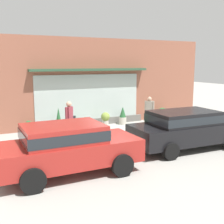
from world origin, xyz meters
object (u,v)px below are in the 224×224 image
Objects in this scene: fire_hydrant at (86,127)px; potted_plant_by_entrance at (83,124)px; potted_plant_near_hydrant at (105,119)px; potted_plant_trailing_edge at (59,120)px; parked_car_red at (68,146)px; potted_plant_corner_tall at (123,116)px; potted_plant_doorstep at (29,127)px; pedestrian_with_handbag at (70,118)px; parked_car_black at (186,127)px; potted_plant_window_right at (162,114)px; pedestrian_passerby at (149,109)px.

fire_hydrant is 1.65m from potted_plant_by_entrance.
potted_plant_trailing_edge is at bearing 176.29° from potted_plant_near_hydrant.
potted_plant_by_entrance is (2.47, 5.41, -0.62)m from parked_car_red.
parked_car_red is 5.40× the size of potted_plant_near_hydrant.
potted_plant_near_hydrant is 2.44m from potted_plant_trailing_edge.
potted_plant_corner_tall is 1.49× the size of potted_plant_doorstep.
potted_plant_corner_tall is 2.35m from potted_plant_by_entrance.
pedestrian_with_handbag is at bearing -144.43° from potted_plant_near_hydrant.
potted_plant_doorstep is 0.56× the size of potted_plant_trailing_edge.
potted_plant_by_entrance is at bearing 65.62° from parked_car_red.
parked_car_red is 4.91m from parked_car_black.
potted_plant_window_right is (6.15, 1.87, -0.59)m from pedestrian_with_handbag.
parked_car_black reaches higher than potted_plant_corner_tall.
parked_car_red is (-5.70, -4.29, -0.05)m from pedestrian_passerby.
potted_plant_near_hydrant is 0.66× the size of potted_plant_trailing_edge.
potted_plant_corner_tall reaches higher than potted_plant_window_right.
pedestrian_with_handbag reaches higher than parked_car_black.
parked_car_black reaches higher than potted_plant_by_entrance.
parked_car_black is at bearing -80.37° from pedestrian_with_handbag.
potted_plant_window_right is (7.36, 5.43, -0.47)m from parked_car_red.
potted_plant_trailing_edge is (-0.75, 1.67, 0.09)m from fire_hydrant.
parked_car_black is 8.58× the size of potted_plant_by_entrance.
potted_plant_near_hydrant is 3.65m from potted_plant_window_right.
parked_car_red is 3.59× the size of potted_plant_trailing_edge.
pedestrian_with_handbag is at bearing 142.14° from parked_car_black.
potted_plant_by_entrance is at bearing -2.21° from potted_plant_doorstep.
potted_plant_doorstep is at bearing -179.88° from potted_plant_corner_tall.
parked_car_black is at bearing -54.17° from potted_plant_trailing_edge.
potted_plant_window_right is at bearing 83.31° from pedestrian_passerby.
potted_plant_doorstep is at bearing 137.11° from parked_car_black.
fire_hydrant is at bearing -65.80° from potted_plant_trailing_edge.
pedestrian_passerby is 2.47× the size of potted_plant_doorstep.
potted_plant_doorstep is at bearing 91.89° from parked_car_red.
fire_hydrant is 0.54× the size of pedestrian_with_handbag.
potted_plant_corner_tall is 1.79× the size of potted_plant_by_entrance.
parked_car_black is at bearing -76.31° from potted_plant_near_hydrant.
parked_car_red is at bearing -131.10° from potted_plant_corner_tall.
fire_hydrant is 0.58× the size of pedestrian_passerby.
parked_car_red reaches higher than potted_plant_corner_tall.
parked_car_black is 5.01m from potted_plant_near_hydrant.
potted_plant_near_hydrant is (1.23, -0.06, 0.18)m from potted_plant_by_entrance.
parked_car_red is 5.66m from potted_plant_trailing_edge.
parked_car_black is at bearing -116.59° from potted_plant_window_right.
potted_plant_trailing_edge is (-3.62, 5.01, -0.30)m from parked_car_black.
potted_plant_by_entrance is at bearing -177.25° from potted_plant_corner_tall.
potted_plant_corner_tall is (4.81, 5.52, -0.42)m from parked_car_red.
parked_car_red is 6.52m from potted_plant_near_hydrant.
parked_car_black is 5.54m from potted_plant_window_right.
parked_car_black is at bearing -53.33° from pedestrian_passerby.
potted_plant_corner_tall is 1.12m from potted_plant_near_hydrant.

